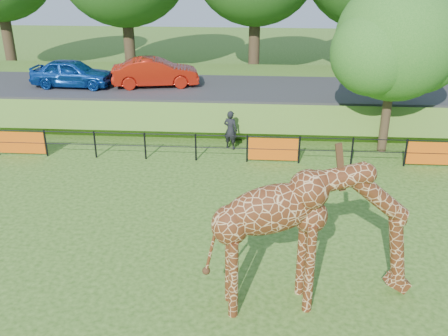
% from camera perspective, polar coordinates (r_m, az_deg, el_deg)
% --- Properties ---
extents(ground, '(90.00, 90.00, 0.00)m').
position_cam_1_polar(ground, '(12.74, -7.75, -13.11)').
color(ground, '#2B5214').
rests_on(ground, ground).
extents(giraffe, '(4.98, 1.85, 3.50)m').
position_cam_1_polar(giraffe, '(11.35, 10.26, -7.70)').
color(giraffe, '#542711').
rests_on(giraffe, ground).
extents(perimeter_fence, '(28.07, 0.10, 1.10)m').
position_cam_1_polar(perimeter_fence, '(19.44, -3.24, 2.39)').
color(perimeter_fence, black).
rests_on(perimeter_fence, ground).
extents(embankment, '(40.00, 9.00, 1.30)m').
position_cam_1_polar(embankment, '(26.50, -1.22, 8.46)').
color(embankment, '#2B5214').
rests_on(embankment, ground).
extents(road, '(40.00, 5.00, 0.12)m').
position_cam_1_polar(road, '(24.87, -1.56, 9.14)').
color(road, '#2E2E31').
rests_on(road, embankment).
extents(car_blue, '(4.04, 1.80, 1.35)m').
position_cam_1_polar(car_blue, '(25.79, -16.96, 10.34)').
color(car_blue, '#154CB0').
rests_on(car_blue, road).
extents(car_red, '(4.38, 2.23, 1.37)m').
position_cam_1_polar(car_red, '(25.02, -7.84, 10.78)').
color(car_red, red).
rests_on(car_red, road).
extents(visitor, '(0.70, 0.59, 1.63)m').
position_cam_1_polar(visitor, '(20.51, 0.75, 4.37)').
color(visitor, black).
rests_on(visitor, ground).
extents(tree_east, '(5.40, 4.71, 6.76)m').
position_cam_1_polar(tree_east, '(20.54, 19.25, 13.12)').
color(tree_east, '#322416').
rests_on(tree_east, ground).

